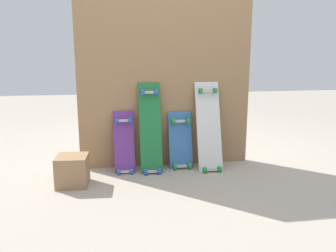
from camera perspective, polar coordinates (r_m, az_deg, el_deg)
The scene contains 7 objects.
ground_plane at distance 3.27m, azimuth -0.20°, elevation -6.66°, with size 12.00×12.00×0.00m, color #A89E8E.
plywood_wall_panel at distance 3.18m, azimuth -0.40°, elevation 8.22°, with size 1.59×0.04×1.68m, color #99724C.
skateboard_purple at distance 3.11m, azimuth -7.25°, elevation -3.31°, with size 0.18×0.24×0.61m.
skateboard_green at distance 3.08m, azimuth -2.89°, elevation -0.97°, with size 0.19×0.28×0.85m.
skateboard_blue at distance 3.20m, azimuth 2.11°, elevation -2.91°, with size 0.22×0.19×0.58m.
skateboard_white at distance 3.17m, azimuth 6.78°, elevation -0.69°, with size 0.22×0.31×0.86m.
wooden_crate at distance 2.89m, azimuth -15.49°, elevation -7.09°, with size 0.24×0.24×0.24m, color #99724C.
Camera 1 is at (-0.48, -3.06, 1.04)m, focal length 36.92 mm.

